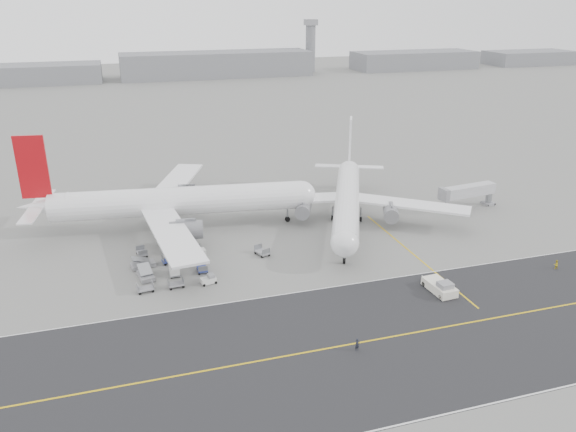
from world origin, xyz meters
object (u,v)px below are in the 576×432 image
object	(u,v)px
control_tower	(310,45)
jet_bridge	(468,192)
airliner_a	(172,202)
ground_crew_b	(556,264)
pushback_tug	(440,287)
airliner_b	(347,199)
ground_crew_a	(357,345)

from	to	relation	value
control_tower	jet_bridge	xyz separation A→B (m)	(-46.94, -241.90, -12.43)
control_tower	airliner_a	size ratio (longest dim) A/B	0.54
control_tower	jet_bridge	distance (m)	246.72
ground_crew_b	jet_bridge	bearing A→B (deg)	-81.95
ground_crew_b	airliner_a	bearing A→B (deg)	-19.08
jet_bridge	ground_crew_b	world-z (taller)	jet_bridge
control_tower	pushback_tug	xyz separation A→B (m)	(-72.93, -273.77, -15.31)
airliner_b	control_tower	bearing A→B (deg)	96.34
airliner_a	pushback_tug	world-z (taller)	airliner_a
airliner_a	airliner_b	distance (m)	35.61
airliner_a	control_tower	bearing A→B (deg)	-17.52
pushback_tug	ground_crew_a	xyz separation A→B (m)	(-19.02, -10.81, -0.02)
ground_crew_a	airliner_a	bearing A→B (deg)	93.16
airliner_b	ground_crew_b	bearing A→B (deg)	-26.32
control_tower	ground_crew_b	distance (m)	277.22
ground_crew_b	pushback_tug	bearing A→B (deg)	16.04
airliner_b	ground_crew_b	world-z (taller)	airliner_b
airliner_b	ground_crew_b	distance (m)	40.86
jet_bridge	airliner_a	bearing A→B (deg)	166.75
control_tower	ground_crew_b	size ratio (longest dim) A/B	18.99
control_tower	jet_bridge	world-z (taller)	control_tower
jet_bridge	ground_crew_a	xyz separation A→B (m)	(-45.01, -42.69, -2.90)
airliner_a	airliner_b	world-z (taller)	airliner_a
ground_crew_a	ground_crew_b	size ratio (longest dim) A/B	1.12
airliner_b	pushback_tug	distance (m)	32.92
pushback_tug	jet_bridge	bearing A→B (deg)	47.16
control_tower	airliner_a	xyz separation A→B (m)	(-110.46, -234.66, -10.43)
airliner_a	airliner_b	xyz separation A→B (m)	(34.99, -6.55, -0.79)
jet_bridge	ground_crew_b	bearing A→B (deg)	-101.30
airliner_b	ground_crew_a	size ratio (longest dim) A/B	25.83
ground_crew_b	ground_crew_a	bearing A→B (deg)	28.62
airliner_b	ground_crew_a	xyz separation A→B (m)	(-16.48, -43.38, -4.11)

